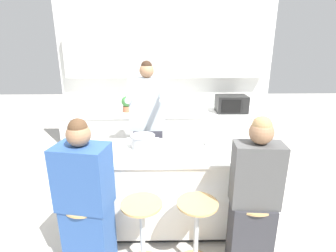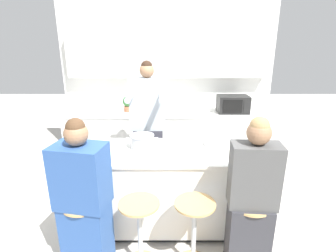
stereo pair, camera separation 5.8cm
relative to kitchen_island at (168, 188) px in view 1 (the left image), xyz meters
The scene contains 18 objects.
ground_plane 0.46m from the kitchen_island, ahead, with size 16.00×16.00×0.00m, color beige.
wall_back 2.25m from the kitchen_island, 90.00° to the left, with size 3.61×0.22×2.70m.
back_counter 1.63m from the kitchen_island, 90.00° to the left, with size 3.35×0.71×0.92m.
kitchen_island is the anchor object (origin of this frame).
bar_stool_leftmost 0.96m from the kitchen_island, 139.11° to the right, with size 0.38×0.38×0.69m.
bar_stool_center_left 0.68m from the kitchen_island, 110.91° to the right, with size 0.38×0.38×0.69m.
bar_stool_center_right 0.68m from the kitchen_island, 69.04° to the right, with size 0.38×0.38×0.69m.
bar_stool_rightmost 0.96m from the kitchen_island, 41.01° to the right, with size 0.38×0.38×0.69m.
person_cooking 0.80m from the kitchen_island, 111.42° to the left, with size 0.44×0.58×1.81m.
person_wrapped_blanket 0.99m from the kitchen_island, 137.21° to the right, with size 0.47×0.36×1.46m.
person_seated_near 0.99m from the kitchen_island, 42.39° to the right, with size 0.41×0.29×1.47m.
cooking_pot 0.60m from the kitchen_island, 163.48° to the left, with size 0.35×0.26×0.15m.
fruit_bowl 0.73m from the kitchen_island, 16.50° to the left, with size 0.22×0.22×0.07m.
mixing_bowl_steel 0.87m from the kitchen_island, 169.13° to the right, with size 0.20×0.20×0.08m.
coffee_cup_near 0.71m from the kitchen_island, 10.76° to the right, with size 0.12×0.09×0.08m.
banana_bunch 0.84m from the kitchen_island, 15.97° to the right, with size 0.13×0.09×0.04m.
microwave 1.99m from the kitchen_island, 56.05° to the left, with size 0.49×0.34×0.27m.
potted_plant 1.85m from the kitchen_island, 111.53° to the left, with size 0.18×0.18×0.26m.
Camera 1 is at (-0.05, -2.57, 2.01)m, focal length 28.00 mm.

